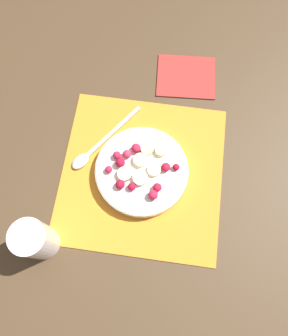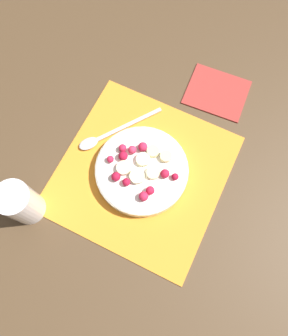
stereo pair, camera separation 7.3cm
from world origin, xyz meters
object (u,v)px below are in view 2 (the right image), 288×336
Objects in this scene: spoon at (104,136)px; drinking_glass at (21,203)px; fruit_bowl at (144,170)px; napkin at (217,92)px.

spoon is 1.64× the size of drinking_glass.
spoon is 0.24m from drinking_glass.
fruit_bowl reaches higher than napkin.
fruit_bowl is at bearing 108.62° from spoon.
napkin is (0.24, -0.20, -0.01)m from spoon.
drinking_glass is 0.74× the size of napkin.
fruit_bowl is 1.11× the size of spoon.
spoon is at bearing 72.68° from fruit_bowl.
fruit_bowl reaches higher than spoon.
drinking_glass reaches higher than fruit_bowl.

